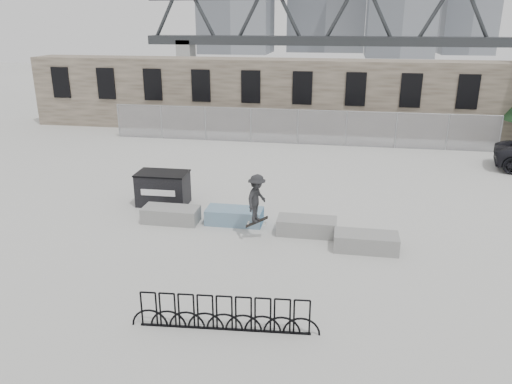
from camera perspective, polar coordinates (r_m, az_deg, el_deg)
ground at (r=17.49m, az=0.84°, el=-4.15°), size 120.00×120.00×0.00m
stone_wall at (r=32.53m, az=5.48°, el=10.91°), size 36.00×2.58×4.50m
chainlink_fence at (r=29.07m, az=4.79°, el=7.48°), size 22.06×0.06×2.02m
planter_far_left at (r=18.17m, az=-9.70°, el=-2.50°), size 2.00×0.90×0.55m
planter_center_left at (r=17.80m, az=-2.48°, el=-2.70°), size 2.00×0.90×0.55m
planter_center_right at (r=17.02m, az=5.82°, el=-3.84°), size 2.00×0.90×0.55m
planter_offset at (r=16.17m, az=12.46°, el=-5.51°), size 2.00×0.90×0.55m
dumpster at (r=19.82m, az=-10.58°, el=0.42°), size 2.00×1.24×1.30m
bike_rack at (r=11.98m, az=-3.64°, el=-13.71°), size 4.48×0.40×0.90m
truss_bridge at (r=71.30m, az=16.61°, el=16.27°), size 70.00×3.00×9.80m
skateboarder at (r=16.11m, az=0.09°, el=-0.74°), size 0.87×1.16×1.81m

